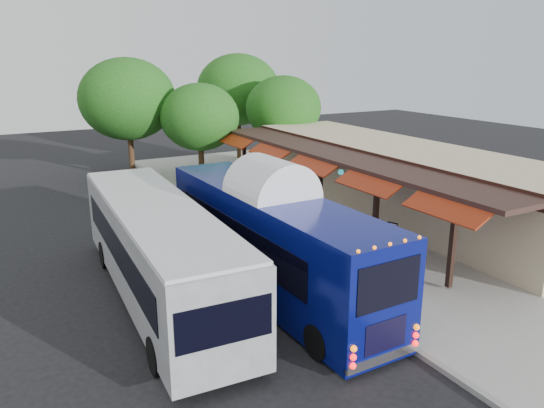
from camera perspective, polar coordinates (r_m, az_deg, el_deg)
ground at (r=20.15m, az=2.45°, el=-7.46°), size 90.00×90.00×0.00m
sidewalk at (r=25.86m, az=7.33°, el=-2.06°), size 10.00×40.00×0.15m
curb at (r=23.41m, az=-2.54°, el=-3.87°), size 0.20×40.00×0.16m
station_shelter at (r=27.47m, az=13.19°, el=2.55°), size 8.15×20.00×3.60m
coach_bus at (r=18.07m, az=-0.03°, el=-3.45°), size 2.73×11.70×3.72m
city_bus at (r=17.90m, az=-12.17°, el=-4.65°), size 3.23×12.29×3.27m
ped_a at (r=24.36m, az=0.51°, el=-0.75°), size 0.74×0.64×1.72m
ped_b at (r=19.46m, az=13.26°, el=-5.35°), size 1.04×0.89×1.84m
ped_c at (r=30.35m, az=-3.74°, el=2.81°), size 1.21×0.61×1.98m
ped_d at (r=28.40m, az=-4.25°, el=1.88°), size 1.39×0.97×1.97m
sign_board at (r=22.84m, az=12.78°, el=-2.73°), size 0.23×0.44×1.03m
tree_left at (r=33.58m, az=-7.77°, el=9.24°), size 4.91×4.91×6.29m
tree_mid at (r=40.97m, az=-3.66°, el=12.16°), size 6.28×6.28×8.03m
tree_right at (r=36.67m, az=1.23°, el=10.26°), size 5.15×5.15×6.60m
tree_far at (r=35.40m, az=-15.29°, el=10.82°), size 6.09×6.09×7.80m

